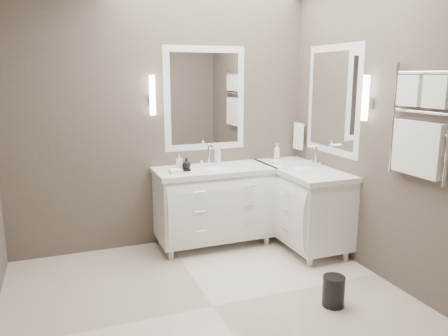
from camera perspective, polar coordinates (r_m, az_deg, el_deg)
name	(u,v)px	position (r m, az deg, el deg)	size (l,w,h in m)	color
floor	(213,307)	(3.64, -1.47, -17.68)	(3.20, 3.00, 0.01)	silver
wall_back	(164,119)	(4.63, -7.85, 6.37)	(3.20, 0.01, 2.70)	#4F463F
wall_front	(333,186)	(1.87, 13.99, -2.24)	(3.20, 0.01, 2.70)	#4F463F
wall_right	(388,128)	(4.02, 20.62, 4.86)	(0.01, 3.00, 2.70)	#4F463F
vanity_back	(214,201)	(4.65, -1.34, -4.35)	(1.24, 0.59, 0.97)	white
vanity_right	(301,201)	(4.73, 10.07, -4.25)	(0.59, 1.24, 0.97)	white
mirror_back	(205,99)	(4.72, -2.49, 9.02)	(0.90, 0.02, 1.10)	white
mirror_right	(333,100)	(4.62, 14.03, 8.61)	(0.02, 0.90, 1.10)	white
sconce_back	(152,96)	(4.50, -9.34, 9.27)	(0.06, 0.06, 0.40)	white
sconce_right	(365,99)	(4.11, 17.99, 8.60)	(0.06, 0.06, 0.40)	white
towel_bar_corner	(298,136)	(5.10, 9.70, 4.18)	(0.03, 0.22, 0.30)	white
towel_ladder	(419,129)	(3.69, 24.13, 4.67)	(0.06, 0.58, 0.90)	white
waste_bin	(334,291)	(3.69, 14.11, -15.33)	(0.18, 0.18, 0.25)	black
amenity_tray_back	(183,169)	(4.44, -5.39, -0.19)	(0.15, 0.11, 0.02)	black
amenity_tray_right	(277,160)	(4.93, 6.90, 0.99)	(0.11, 0.14, 0.02)	black
water_bottle	(218,158)	(4.59, -0.83, 1.27)	(0.06, 0.06, 0.18)	silver
soap_bottle_a	(179,162)	(4.44, -5.86, 0.85)	(0.06, 0.06, 0.14)	white
soap_bottle_b	(186,163)	(4.41, -4.93, 0.61)	(0.09, 0.09, 0.11)	black
soap_bottle_c	(277,151)	(4.91, 6.93, 2.15)	(0.07, 0.07, 0.18)	white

